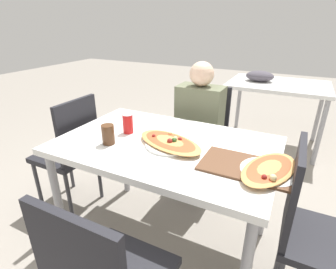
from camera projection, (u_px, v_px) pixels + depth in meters
ground_plane at (166, 239)px, 1.88m from camera, size 14.00×14.00×0.00m
dining_table at (166, 154)px, 1.60m from camera, size 1.29×0.84×0.77m
chair_far_seated at (203, 134)px, 2.29m from camera, size 0.40×0.40×0.93m
chair_side_left at (71, 149)px, 2.02m from camera, size 0.40×0.40×0.93m
chair_side_right at (311, 227)px, 1.27m from camera, size 0.40×0.40×0.93m
person_seated at (199, 122)px, 2.13m from camera, size 0.36×0.24×1.16m
pizza_main at (170, 142)px, 1.53m from camera, size 0.50×0.36×0.06m
soda_can at (128, 124)px, 1.68m from camera, size 0.07×0.07×0.12m
drink_glass at (108, 134)px, 1.54m from camera, size 0.08×0.08×0.12m
serving_tray at (246, 167)px, 1.30m from camera, size 0.44×0.27×0.01m
pizza_second at (269, 170)px, 1.25m from camera, size 0.31×0.44×0.06m
background_table at (274, 88)px, 3.08m from camera, size 1.10×0.80×0.89m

